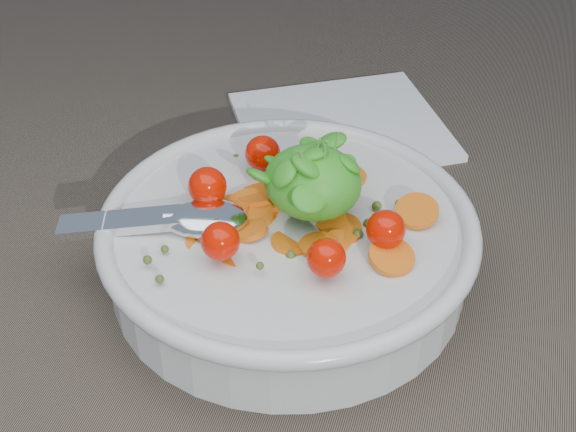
# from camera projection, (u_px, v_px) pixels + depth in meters

# --- Properties ---
(ground) EXTENTS (6.00, 6.00, 0.00)m
(ground) POSITION_uv_depth(u_px,v_px,m) (247.00, 297.00, 0.51)
(ground) COLOR brown
(ground) RESTS_ON ground
(bowl) EXTENTS (0.26, 0.24, 0.10)m
(bowl) POSITION_uv_depth(u_px,v_px,m) (288.00, 242.00, 0.51)
(bowl) COLOR silver
(bowl) RESTS_ON ground
(napkin) EXTENTS (0.21, 0.21, 0.01)m
(napkin) POSITION_uv_depth(u_px,v_px,m) (341.00, 126.00, 0.67)
(napkin) COLOR white
(napkin) RESTS_ON ground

